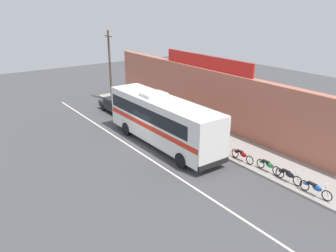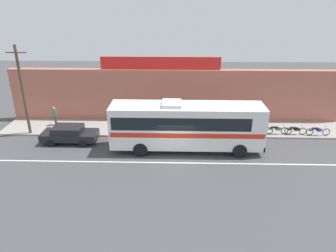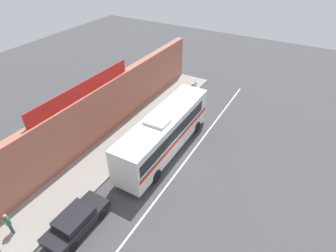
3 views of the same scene
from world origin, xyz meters
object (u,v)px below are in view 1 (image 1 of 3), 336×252
Objects in this scene: parked_car at (116,105)px; motorcycle_purple at (268,165)px; intercity_bus at (162,119)px; utility_pole at (110,65)px; motorcycle_red at (315,188)px; motorcycle_orange at (242,155)px; motorcycle_blue at (288,175)px; pedestrian_far_left at (133,91)px.

parked_car is 2.33× the size of motorcycle_purple.
intercity_bus is 1.54× the size of utility_pole.
intercity_bus reaches higher than motorcycle_red.
motorcycle_orange is (14.80, 1.57, -0.17)m from parked_car.
utility_pole is 20.92m from motorcycle_purple.
utility_pole is 18.93m from motorcycle_orange.
motorcycle_orange is at bearing -179.97° from motorcycle_red.
parked_car is 18.40m from motorcycle_blue.
motorcycle_purple is at bearing 4.72° from motorcycle_orange.
parked_car reaches higher than motorcycle_orange.
pedestrian_far_left is at bearing 48.28° from utility_pole.
parked_car is 16.91m from motorcycle_purple.
motorcycle_orange is at bearing 6.05° from parked_car.
motorcycle_orange is 1.13× the size of pedestrian_far_left.
parked_car is at bearing 173.84° from intercity_bus.
parked_car is 5.18m from utility_pole.
pedestrian_far_left is (-19.08, 1.45, 0.56)m from motorcycle_purple.
parked_car is at bearing -20.43° from utility_pole.
parked_car reaches higher than motorcycle_purple.
pedestrian_far_left is (-22.38, 1.61, 0.56)m from motorcycle_red.
motorcycle_orange is 17.15m from pedestrian_far_left.
motorcycle_red is 5.32m from motorcycle_orange.
parked_car is 14.89m from motorcycle_orange.
utility_pole is 4.30× the size of pedestrian_far_left.
motorcycle_red is at bearing -2.83° from motorcycle_purple.
motorcycle_blue is at bearing -4.20° from pedestrian_far_left.
motorcycle_orange is 1.03× the size of motorcycle_purple.
motorcycle_orange is (5.65, 2.56, -1.50)m from intercity_bus.
motorcycle_blue is (9.18, 2.66, -1.50)m from intercity_bus.
motorcycle_purple is (20.65, 0.31, -3.36)m from utility_pole.
motorcycle_orange is at bearing -178.27° from motorcycle_blue.
motorcycle_red is at bearing 13.13° from intercity_bus.
motorcycle_blue is (-1.80, 0.10, 0.00)m from motorcycle_red.
utility_pole is 22.41m from motorcycle_blue.
motorcycle_red is at bearing -4.12° from pedestrian_far_left.
motorcycle_red and motorcycle_purple have the same top height.
utility_pole reaches higher than motorcycle_purple.
utility_pole reaches higher than motorcycle_red.
motorcycle_purple is (-3.30, 0.16, 0.00)m from motorcycle_red.
motorcycle_red is at bearing 0.35° from utility_pole.
motorcycle_purple is 1.09× the size of pedestrian_far_left.
motorcycle_blue is 1.07× the size of pedestrian_far_left.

